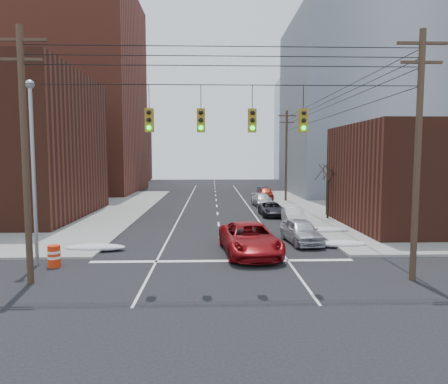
{
  "coord_description": "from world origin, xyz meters",
  "views": [
    {
      "loc": [
        -0.54,
        -14.31,
        5.59
      ],
      "look_at": [
        0.33,
        14.16,
        3.0
      ],
      "focal_mm": 32.0,
      "sensor_mm": 36.0,
      "label": 1
    }
  ],
  "objects": [
    {
      "name": "lot_car_d",
      "position": [
        -18.44,
        26.06,
        0.92
      ],
      "size": [
        4.82,
        2.94,
        1.53
      ],
      "primitive_type": "imported",
      "rotation": [
        0.0,
        0.0,
        1.3
      ],
      "color": "#ABABB0",
      "rests_on": "sidewalk_nw"
    },
    {
      "name": "parked_car_b",
      "position": [
        6.06,
        17.49,
        0.69
      ],
      "size": [
        1.65,
        4.27,
        1.39
      ],
      "primitive_type": "imported",
      "rotation": [
        0.0,
        0.0,
        -0.04
      ],
      "color": "silver",
      "rests_on": "ground"
    },
    {
      "name": "parked_car_e",
      "position": [
        6.4,
        36.46,
        0.78
      ],
      "size": [
        2.15,
        4.68,
        1.55
      ],
      "primitive_type": "imported",
      "rotation": [
        0.0,
        0.0,
        -0.07
      ],
      "color": "maroon",
      "rests_on": "ground"
    },
    {
      "name": "ground",
      "position": [
        0.0,
        0.0,
        0.0
      ],
      "size": [
        160.0,
        160.0,
        0.0
      ],
      "primitive_type": "plane",
      "color": "black",
      "rests_on": "ground"
    },
    {
      "name": "utility_pole_right",
      "position": [
        8.5,
        3.0,
        5.78
      ],
      "size": [
        2.2,
        0.28,
        11.0
      ],
      "color": "#473323",
      "rests_on": "ground"
    },
    {
      "name": "utility_pole_far",
      "position": [
        8.5,
        34.0,
        5.78
      ],
      "size": [
        2.2,
        0.28,
        11.0
      ],
      "color": "#473323",
      "rests_on": "ground"
    },
    {
      "name": "utility_pole_left",
      "position": [
        -8.5,
        3.0,
        5.78
      ],
      "size": [
        2.2,
        0.28,
        11.0
      ],
      "color": "#473323",
      "rests_on": "ground"
    },
    {
      "name": "construction_barrel",
      "position": [
        -8.5,
        5.65,
        0.57
      ],
      "size": [
        0.65,
        0.65,
        1.1
      ],
      "rotation": [
        0.0,
        0.0,
        0.04
      ],
      "color": "red",
      "rests_on": "ground"
    },
    {
      "name": "lot_car_c",
      "position": [
        -18.77,
        23.23,
        0.82
      ],
      "size": [
        4.9,
        2.88,
        1.33
      ],
      "primitive_type": "imported",
      "rotation": [
        0.0,
        0.0,
        1.8
      ],
      "color": "black",
      "rests_on": "sidewalk_nw"
    },
    {
      "name": "parked_car_c",
      "position": [
        5.06,
        22.38,
        0.63
      ],
      "size": [
        2.21,
        4.59,
        1.26
      ],
      "primitive_type": "imported",
      "rotation": [
        0.0,
        0.0,
        0.03
      ],
      "color": "black",
      "rests_on": "ground"
    },
    {
      "name": "building_brick_far",
      "position": [
        -26.0,
        74.0,
        6.0
      ],
      "size": [
        22.0,
        18.0,
        12.0
      ],
      "primitive_type": "cube",
      "color": "#4A2216",
      "rests_on": "ground"
    },
    {
      "name": "bare_tree",
      "position": [
        9.59,
        20.0,
        2.32
      ],
      "size": [
        2.09,
        2.2,
        4.93
      ],
      "color": "black",
      "rests_on": "ground"
    },
    {
      "name": "parked_car_f",
      "position": [
        6.4,
        40.25,
        0.67
      ],
      "size": [
        1.88,
        4.21,
        1.34
      ],
      "primitive_type": "imported",
      "rotation": [
        0.0,
        0.0,
        -0.12
      ],
      "color": "black",
      "rests_on": "ground"
    },
    {
      "name": "building_brick_tall",
      "position": [
        -24.0,
        48.0,
        15.0
      ],
      "size": [
        24.0,
        20.0,
        30.0
      ],
      "primitive_type": "cube",
      "color": "brown",
      "rests_on": "ground"
    },
    {
      "name": "snow_east_far",
      "position": [
        7.4,
        14.0,
        0.21
      ],
      "size": [
        4.0,
        1.08,
        0.42
      ],
      "primitive_type": "ellipsoid",
      "color": "silver",
      "rests_on": "ground"
    },
    {
      "name": "building_office",
      "position": [
        22.0,
        44.0,
        12.5
      ],
      "size": [
        22.0,
        20.0,
        25.0
      ],
      "primitive_type": "cube",
      "color": "gray",
      "rests_on": "ground"
    },
    {
      "name": "lot_car_a",
      "position": [
        -14.75,
        24.83,
        0.79
      ],
      "size": [
        4.1,
        2.22,
        1.28
      ],
      "primitive_type": "imported",
      "rotation": [
        0.0,
        0.0,
        1.34
      ],
      "color": "silver",
      "rests_on": "sidewalk_nw"
    },
    {
      "name": "snow_nw",
      "position": [
        -7.4,
        9.0,
        0.21
      ],
      "size": [
        3.5,
        1.08,
        0.42
      ],
      "primitive_type": "ellipsoid",
      "color": "silver",
      "rests_on": "ground"
    },
    {
      "name": "building_glass",
      "position": [
        24.0,
        70.0,
        11.0
      ],
      "size": [
        20.0,
        18.0,
        22.0
      ],
      "primitive_type": "cube",
      "color": "gray",
      "rests_on": "ground"
    },
    {
      "name": "red_pickup",
      "position": [
        1.61,
        8.0,
        0.88
      ],
      "size": [
        3.52,
        6.6,
        1.76
      ],
      "primitive_type": "imported",
      "rotation": [
        0.0,
        0.0,
        0.1
      ],
      "color": "maroon",
      "rests_on": "ground"
    },
    {
      "name": "parked_car_d",
      "position": [
        5.09,
        29.41,
        0.68
      ],
      "size": [
        2.4,
        4.85,
        1.36
      ],
      "primitive_type": "imported",
      "rotation": [
        0.0,
        0.0,
        0.11
      ],
      "color": "#BBBCC1",
      "rests_on": "ground"
    },
    {
      "name": "traffic_signals",
      "position": [
        0.1,
        2.97,
        7.17
      ],
      "size": [
        17.0,
        0.42,
        2.02
      ],
      "color": "black",
      "rests_on": "ground"
    },
    {
      "name": "street_light",
      "position": [
        -9.5,
        6.0,
        5.54
      ],
      "size": [
        0.44,
        0.44,
        9.32
      ],
      "color": "gray",
      "rests_on": "ground"
    },
    {
      "name": "parked_car_a",
      "position": [
        5.17,
        10.74,
        0.78
      ],
      "size": [
        2.33,
        4.74,
        1.55
      ],
      "primitive_type": "imported",
      "rotation": [
        0.0,
        0.0,
        0.11
      ],
      "color": "#B4B4B9",
      "rests_on": "ground"
    },
    {
      "name": "lot_car_b",
      "position": [
        -14.3,
        27.66,
        0.79
      ],
      "size": [
        5.09,
        3.81,
        1.29
      ],
      "primitive_type": "imported",
      "rotation": [
        0.0,
        0.0,
        1.99
      ],
      "color": "#AEAEB3",
      "rests_on": "sidewalk_nw"
    },
    {
      "name": "snow_ne",
      "position": [
        7.4,
        9.5,
        0.21
      ],
      "size": [
        3.0,
        1.08,
        0.42
      ],
      "primitive_type": "ellipsoid",
      "color": "silver",
      "rests_on": "ground"
    }
  ]
}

